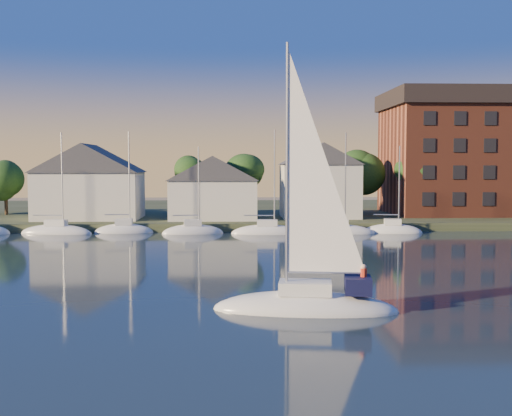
{
  "coord_description": "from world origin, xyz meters",
  "views": [
    {
      "loc": [
        -3.74,
        -25.57,
        8.07
      ],
      "look_at": [
        -1.88,
        22.0,
        4.8
      ],
      "focal_mm": 45.0,
      "sensor_mm": 36.0,
      "label": 1
    }
  ],
  "objects": [
    {
      "name": "clubhouse_centre",
      "position": [
        -6.0,
        57.0,
        5.13
      ],
      "size": [
        11.55,
        8.4,
        8.08
      ],
      "color": "silver",
      "rests_on": "shoreline_land"
    },
    {
      "name": "clubhouse_west",
      "position": [
        -22.0,
        58.0,
        5.93
      ],
      "size": [
        13.65,
        9.45,
        9.64
      ],
      "color": "silver",
      "rests_on": "shoreline_land"
    },
    {
      "name": "moored_fleet",
      "position": [
        -12.0,
        49.0,
        0.1
      ],
      "size": [
        63.5,
        2.4,
        12.05
      ],
      "color": "silver",
      "rests_on": "ground"
    },
    {
      "name": "tree_line",
      "position": [
        2.0,
        63.0,
        7.18
      ],
      "size": [
        93.4,
        5.4,
        8.9
      ],
      "color": "#3C2C1B",
      "rests_on": "shoreline_land"
    },
    {
      "name": "clubhouse_east",
      "position": [
        8.0,
        59.0,
        6.0
      ],
      "size": [
        10.5,
        8.4,
        9.8
      ],
      "color": "silver",
      "rests_on": "shoreline_land"
    },
    {
      "name": "wooden_dock",
      "position": [
        0.0,
        52.0,
        0.0
      ],
      "size": [
        120.0,
        3.0,
        1.0
      ],
      "primitive_type": "cube",
      "color": "brown",
      "rests_on": "ground"
    },
    {
      "name": "shoreline_land",
      "position": [
        0.0,
        75.0,
        0.0
      ],
      "size": [
        160.0,
        50.0,
        2.0
      ],
      "primitive_type": "cube",
      "color": "#2F3921",
      "rests_on": "ground"
    },
    {
      "name": "hero_sailboat",
      "position": [
        0.48,
        9.06,
        0.64
      ],
      "size": [
        10.58,
        4.64,
        15.7
      ],
      "rotation": [
        0.0,
        0.0,
        3.01
      ],
      "color": "silver",
      "rests_on": "ground"
    },
    {
      "name": "ground",
      "position": [
        0.0,
        0.0,
        0.0
      ],
      "size": [
        260.0,
        260.0,
        0.0
      ],
      "primitive_type": "plane",
      "color": "black",
      "rests_on": "ground"
    },
    {
      "name": "condo_block",
      "position": [
        34.0,
        64.95,
        9.79
      ],
      "size": [
        31.0,
        17.0,
        17.4
      ],
      "color": "brown",
      "rests_on": "shoreline_land"
    }
  ]
}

